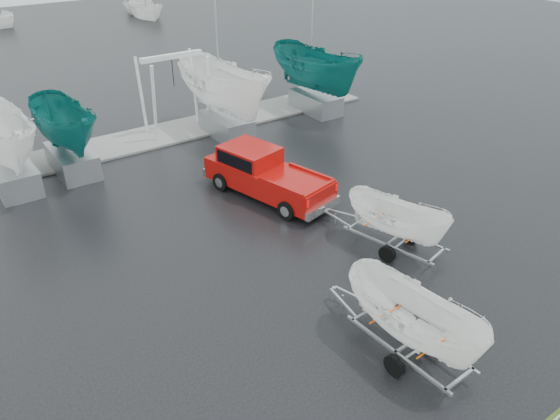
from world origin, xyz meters
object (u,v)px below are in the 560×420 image
at_px(trailer_parked, 420,277).
at_px(boat_hoist, 174,83).
at_px(pickup_truck, 262,172).
at_px(trailer_hitched, 401,189).

height_order(trailer_parked, boat_hoist, trailer_parked).
bearing_deg(pickup_truck, trailer_parked, -114.36).
distance_m(trailer_hitched, boat_hoist, 14.76).
height_order(pickup_truck, trailer_parked, trailer_parked).
relative_size(trailer_parked, boat_hoist, 1.19).
bearing_deg(trailer_hitched, pickup_truck, 90.00).
bearing_deg(boat_hoist, trailer_hitched, -85.08).
bearing_deg(pickup_truck, trailer_hitched, -90.00).
xyz_separation_m(trailer_hitched, trailer_parked, (-3.45, -3.94, 0.24)).
relative_size(pickup_truck, boat_hoist, 1.48).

